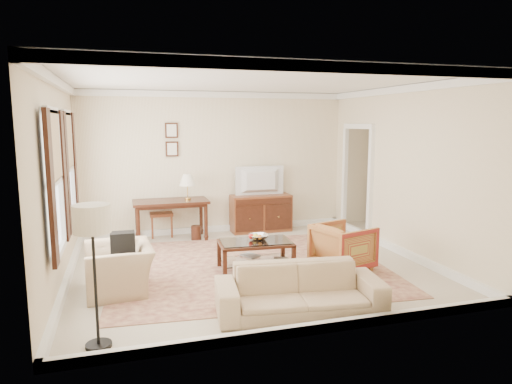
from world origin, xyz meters
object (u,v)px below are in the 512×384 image
writing_desk (171,206)px  tv (261,172)px  sideboard (261,213)px  club_armchair (119,261)px  striped_armchair (343,245)px  sofa (300,282)px  coffee_table (255,248)px

writing_desk → tv: bearing=5.0°
tv → sideboard: bearing=-90.0°
tv → club_armchair: 4.06m
sideboard → striped_armchair: striped_armchair is taller
tv → striped_armchair: size_ratio=1.23×
sideboard → sofa: sofa is taller
coffee_table → sofa: 1.70m
sideboard → striped_armchair: bearing=-80.5°
sideboard → sofa: bearing=-100.8°
writing_desk → striped_armchair: striped_armchair is taller
coffee_table → sofa: size_ratio=0.58×
tv → coffee_table: size_ratio=0.86×
club_armchair → tv: bearing=129.9°
club_armchair → coffee_table: bearing=95.3°
writing_desk → club_armchair: club_armchair is taller
club_armchair → writing_desk: bearing=155.4°
tv → club_armchair: tv is taller
striped_armchair → sideboard: bearing=-6.8°
tv → sofa: (-0.79, -4.12, -0.88)m
writing_desk → striped_armchair: 3.54m
tv → writing_desk: bearing=5.0°
writing_desk → striped_armchair: (2.36, -2.62, -0.27)m
tv → striped_armchair: (0.47, -2.79, -0.87)m
writing_desk → coffee_table: 2.51m
coffee_table → striped_armchair: striped_armchair is taller
writing_desk → sideboard: writing_desk is taller
striped_armchair → club_armchair: 3.33m
writing_desk → sofa: 4.12m
striped_armchair → club_armchair: club_armchair is taller
club_armchair → sofa: club_armchair is taller
sofa → tv: bearing=86.5°
writing_desk → sideboard: size_ratio=1.14×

